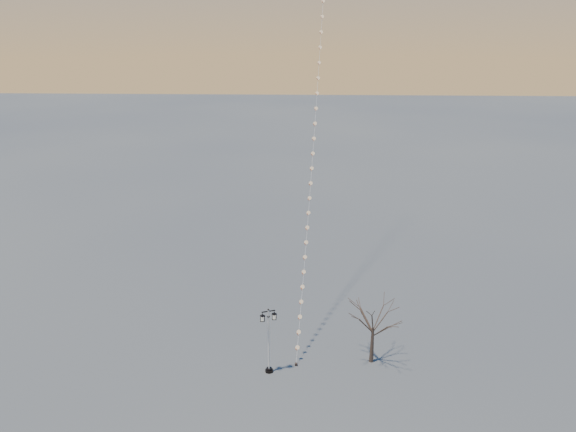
{
  "coord_description": "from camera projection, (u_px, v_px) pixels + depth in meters",
  "views": [
    {
      "loc": [
        2.57,
        -29.04,
        20.97
      ],
      "look_at": [
        1.09,
        5.4,
        9.06
      ],
      "focal_mm": 34.53,
      "sensor_mm": 36.0,
      "label": 1
    }
  ],
  "objects": [
    {
      "name": "kite_train",
      "position": [
        319.0,
        39.0,
        41.42
      ],
      "size": [
        3.08,
        25.96,
        40.24
      ],
      "rotation": [
        0.0,
        0.0,
        -0.07
      ],
      "color": "black",
      "rests_on": "ground"
    },
    {
      "name": "ground",
      "position": [
        267.0,
        382.0,
        34.37
      ],
      "size": [
        300.0,
        300.0,
        0.0
      ],
      "primitive_type": "plane",
      "color": "#464947",
      "rests_on": "ground"
    },
    {
      "name": "street_lamp",
      "position": [
        269.0,
        338.0,
        34.56
      ],
      "size": [
        1.1,
        0.65,
        4.52
      ],
      "rotation": [
        0.0,
        0.0,
        0.34
      ],
      "color": "black",
      "rests_on": "ground"
    },
    {
      "name": "bare_tree",
      "position": [
        374.0,
        319.0,
        35.43
      ],
      "size": [
        2.74,
        2.74,
        4.55
      ],
      "rotation": [
        0.0,
        0.0,
        0.4
      ],
      "color": "#3C2D22",
      "rests_on": "ground"
    }
  ]
}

